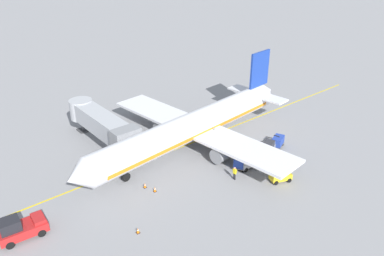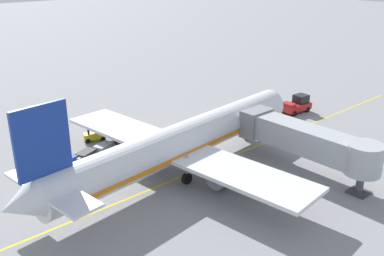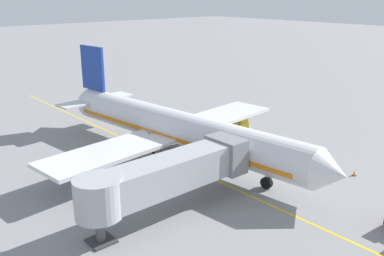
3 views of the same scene
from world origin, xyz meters
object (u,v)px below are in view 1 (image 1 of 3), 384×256
(baggage_tug_spare, at_px, (273,144))
(safety_cone_nose_left, at_px, (145,185))
(baggage_cart_second_in_train, at_px, (259,154))
(ground_crew_wing_walker, at_px, (235,173))
(baggage_tug_lead, at_px, (247,163))
(baggage_cart_front, at_px, (241,161))
(baggage_tug_trailing, at_px, (280,176))
(baggage_cart_third_in_train, at_px, (268,147))
(baggage_cart_tail_end, at_px, (278,141))
(safety_cone_nose_right, at_px, (138,230))
(parked_airliner, at_px, (193,126))
(safety_cone_wing_tip, at_px, (155,189))
(jet_bridge, at_px, (101,123))
(pushback_tractor, at_px, (20,228))

(baggage_tug_spare, xyz_separation_m, safety_cone_nose_left, (3.44, 18.67, -0.42))
(baggage_cart_second_in_train, xyz_separation_m, ground_crew_wing_walker, (-1.21, 5.64, 0.00))
(baggage_tug_lead, height_order, safety_cone_nose_left, baggage_tug_lead)
(baggage_cart_front, distance_m, safety_cone_nose_left, 12.33)
(baggage_tug_trailing, relative_size, baggage_tug_spare, 1.06)
(baggage_tug_trailing, relative_size, ground_crew_wing_walker, 1.64)
(ground_crew_wing_walker, bearing_deg, baggage_cart_second_in_train, -77.85)
(baggage_tug_trailing, bearing_deg, baggage_cart_second_in_train, -20.02)
(baggage_cart_third_in_train, distance_m, baggage_cart_tail_end, 2.30)
(safety_cone_nose_right, bearing_deg, baggage_cart_front, -83.65)
(baggage_cart_second_in_train, bearing_deg, parked_airliner, 28.20)
(parked_airliner, relative_size, baggage_cart_second_in_train, 12.69)
(parked_airliner, distance_m, ground_crew_wing_walker, 9.62)
(baggage_cart_front, bearing_deg, baggage_cart_third_in_train, -86.56)
(baggage_cart_front, bearing_deg, safety_cone_nose_right, 96.35)
(baggage_tug_lead, xyz_separation_m, safety_cone_nose_right, (-1.33, 16.98, -0.42))
(baggage_cart_third_in_train, bearing_deg, ground_crew_wing_walker, 101.48)
(safety_cone_wing_tip, bearing_deg, baggage_cart_third_in_train, -98.38)
(jet_bridge, xyz_separation_m, baggage_cart_front, (-16.44, -10.37, -2.51))
(safety_cone_wing_tip, bearing_deg, ground_crew_wing_walker, -115.13)
(baggage_cart_tail_end, distance_m, safety_cone_nose_left, 19.75)
(safety_cone_nose_left, bearing_deg, ground_crew_wing_walker, -120.81)
(baggage_cart_third_in_train, relative_size, safety_cone_nose_left, 4.99)
(parked_airliner, height_order, baggage_cart_third_in_train, parked_airliner)
(pushback_tractor, relative_size, baggage_cart_tail_end, 1.55)
(jet_bridge, height_order, safety_cone_nose_right, jet_bridge)
(baggage_cart_third_in_train, bearing_deg, pushback_tractor, 81.69)
(baggage_cart_tail_end, distance_m, safety_cone_nose_right, 24.29)
(baggage_tug_spare, distance_m, baggage_cart_front, 7.11)
(baggage_tug_spare, height_order, safety_cone_wing_tip, baggage_tug_spare)
(jet_bridge, distance_m, baggage_tug_spare, 23.64)
(parked_airliner, xyz_separation_m, jet_bridge, (8.48, 9.24, 0.27))
(baggage_tug_trailing, distance_m, safety_cone_wing_tip, 14.76)
(baggage_tug_lead, bearing_deg, safety_cone_nose_right, 94.47)
(baggage_tug_spare, relative_size, safety_cone_nose_left, 4.44)
(baggage_cart_second_in_train, distance_m, safety_cone_nose_right, 19.63)
(baggage_tug_lead, relative_size, baggage_cart_second_in_train, 0.86)
(baggage_cart_front, xyz_separation_m, baggage_cart_third_in_train, (0.33, -5.51, 0.00))
(ground_crew_wing_walker, height_order, safety_cone_nose_left, ground_crew_wing_walker)
(ground_crew_wing_walker, distance_m, safety_cone_nose_right, 13.92)
(baggage_tug_lead, bearing_deg, jet_bridge, 32.96)
(baggage_tug_trailing, height_order, safety_cone_nose_right, baggage_tug_trailing)
(pushback_tractor, bearing_deg, baggage_tug_lead, -101.62)
(parked_airliner, distance_m, baggage_tug_lead, 8.99)
(baggage_tug_trailing, bearing_deg, ground_crew_wing_walker, 46.28)
(pushback_tractor, distance_m, baggage_tug_spare, 32.55)
(baggage_cart_third_in_train, relative_size, baggage_cart_tail_end, 1.00)
(baggage_tug_lead, distance_m, baggage_cart_second_in_train, 2.61)
(baggage_tug_trailing, distance_m, baggage_tug_spare, 8.05)
(baggage_tug_spare, distance_m, safety_cone_nose_left, 18.99)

